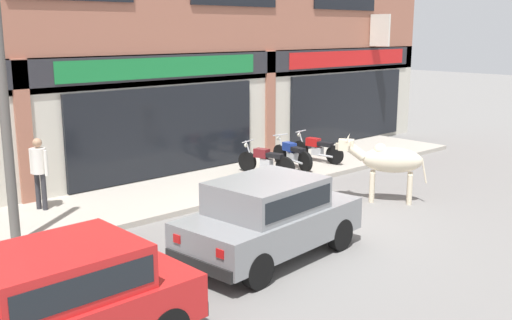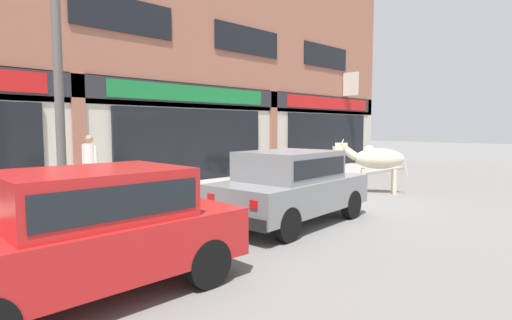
{
  "view_description": "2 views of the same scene",
  "coord_description": "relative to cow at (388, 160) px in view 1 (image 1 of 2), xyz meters",
  "views": [
    {
      "loc": [
        -8.95,
        -8.23,
        4.01
      ],
      "look_at": [
        -0.49,
        1.0,
        1.28
      ],
      "focal_mm": 42.0,
      "sensor_mm": 36.0,
      "label": 1
    },
    {
      "loc": [
        -7.91,
        -6.11,
        1.93
      ],
      "look_at": [
        -1.05,
        1.0,
        1.12
      ],
      "focal_mm": 28.0,
      "sensor_mm": 36.0,
      "label": 2
    }
  ],
  "objects": [
    {
      "name": "car_1",
      "position": [
        -8.83,
        -1.44,
        -0.19
      ],
      "size": [
        3.63,
        1.66,
        1.46
      ],
      "color": "black",
      "rests_on": "ground"
    },
    {
      "name": "car_0",
      "position": [
        -4.55,
        -0.71,
        -0.19
      ],
      "size": [
        3.72,
        1.93,
        1.46
      ],
      "color": "black",
      "rests_on": "ground"
    },
    {
      "name": "motorcycle_2",
      "position": [
        1.69,
        3.73,
        -0.49
      ],
      "size": [
        0.53,
        1.81,
        0.88
      ],
      "color": "black",
      "rests_on": "sidewalk"
    },
    {
      "name": "motorcycle_1",
      "position": [
        0.59,
        3.7,
        -0.49
      ],
      "size": [
        0.61,
        1.8,
        0.88
      ],
      "color": "black",
      "rests_on": "sidewalk"
    },
    {
      "name": "motorcycle_0",
      "position": [
        -0.58,
        3.57,
        -0.49
      ],
      "size": [
        0.64,
        1.79,
        0.88
      ],
      "color": "black",
      "rests_on": "sidewalk"
    },
    {
      "name": "pedestrian",
      "position": [
        -6.48,
        4.53,
        0.11
      ],
      "size": [
        0.32,
        0.47,
        1.6
      ],
      "color": "#2D2D33",
      "rests_on": "sidewalk"
    },
    {
      "name": "ground_plane",
      "position": [
        -2.63,
        0.2,
        -1.01
      ],
      "size": [
        90.0,
        90.0,
        0.0
      ],
      "primitive_type": "plane",
      "color": "slate"
    },
    {
      "name": "shop_building",
      "position": [
        -2.62,
        5.54,
        3.08
      ],
      "size": [
        23.0,
        1.4,
        8.62
      ],
      "color": "#9E604C",
      "rests_on": "ground"
    },
    {
      "name": "sidewalk",
      "position": [
        -2.63,
        3.84,
        -0.94
      ],
      "size": [
        19.0,
        2.89,
        0.13
      ],
      "primitive_type": "cube",
      "color": "#A8A093",
      "rests_on": "ground"
    },
    {
      "name": "utility_pole",
      "position": [
        -7.76,
        2.7,
        1.86
      ],
      "size": [
        0.18,
        0.18,
        5.47
      ],
      "primitive_type": "cylinder",
      "color": "#595651",
      "rests_on": "sidewalk"
    },
    {
      "name": "cow",
      "position": [
        0.0,
        0.0,
        0.0
      ],
      "size": [
        1.44,
        1.86,
        1.61
      ],
      "color": "beige",
      "rests_on": "ground"
    }
  ]
}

